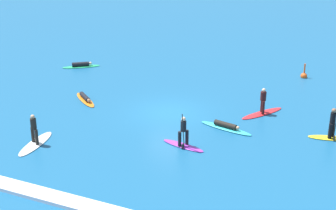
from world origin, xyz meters
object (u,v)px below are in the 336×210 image
(marker_buoy, at_px, (304,75))
(surfer_on_white_board, at_px, (35,137))
(surfer_on_purple_board, at_px, (183,138))
(surfer_on_orange_board, at_px, (85,99))
(surfer_on_yellow_board, at_px, (331,130))
(surfer_on_green_board, at_px, (81,65))
(surfer_on_red_board, at_px, (263,107))
(surfer_on_teal_board, at_px, (226,127))

(marker_buoy, bearing_deg, surfer_on_white_board, -123.96)
(surfer_on_purple_board, bearing_deg, surfer_on_orange_board, 168.35)
(surfer_on_yellow_board, relative_size, surfer_on_white_board, 0.80)
(surfer_on_purple_board, relative_size, surfer_on_orange_board, 0.98)
(surfer_on_purple_board, height_order, marker_buoy, surfer_on_purple_board)
(surfer_on_purple_board, relative_size, surfer_on_white_board, 0.82)
(surfer_on_white_board, bearing_deg, surfer_on_green_board, 16.22)
(surfer_on_orange_board, relative_size, surfer_on_white_board, 0.84)
(surfer_on_red_board, distance_m, surfer_on_white_board, 13.57)
(surfer_on_yellow_board, xyz_separation_m, marker_buoy, (-3.17, 9.64, -0.37))
(surfer_on_green_board, distance_m, surfer_on_white_board, 13.27)
(surfer_on_yellow_board, distance_m, surfer_on_orange_board, 15.45)
(surfer_on_purple_board, bearing_deg, surfer_on_yellow_board, 41.44)
(surfer_on_red_board, xyz_separation_m, surfer_on_white_board, (-10.17, -8.99, -0.05))
(surfer_on_yellow_board, bearing_deg, surfer_on_orange_board, 168.18)
(surfer_on_teal_board, bearing_deg, surfer_on_yellow_board, 23.21)
(surfer_on_purple_board, bearing_deg, surfer_on_white_board, -146.95)
(surfer_on_red_board, relative_size, marker_buoy, 2.56)
(surfer_on_orange_board, height_order, surfer_on_white_board, surfer_on_white_board)
(surfer_on_yellow_board, relative_size, surfer_on_purple_board, 0.97)
(surfer_on_yellow_board, height_order, surfer_on_orange_board, surfer_on_yellow_board)
(surfer_on_yellow_board, xyz_separation_m, surfer_on_orange_board, (-15.43, -0.67, -0.40))
(surfer_on_purple_board, relative_size, marker_buoy, 2.18)
(surfer_on_green_board, height_order, surfer_on_teal_board, surfer_on_teal_board)
(surfer_on_red_board, height_order, surfer_on_orange_board, surfer_on_red_board)
(surfer_on_green_board, distance_m, surfer_on_red_board, 15.52)
(surfer_on_red_board, relative_size, surfer_on_orange_board, 1.15)
(surfer_on_yellow_board, bearing_deg, surfer_on_white_board, -168.04)
(surfer_on_purple_board, bearing_deg, marker_buoy, 85.19)
(surfer_on_green_board, distance_m, surfer_on_purple_board, 15.49)
(surfer_on_yellow_board, height_order, surfer_on_teal_board, surfer_on_yellow_board)
(surfer_on_yellow_board, xyz_separation_m, surfer_on_white_board, (-14.48, -7.15, -0.12))
(surfer_on_yellow_board, distance_m, marker_buoy, 10.16)
(surfer_on_green_board, relative_size, surfer_on_red_board, 0.90)
(surfer_on_green_board, height_order, surfer_on_yellow_board, surfer_on_yellow_board)
(surfer_on_purple_board, distance_m, surfer_on_red_board, 6.61)
(surfer_on_purple_board, height_order, surfer_on_red_board, surfer_on_purple_board)
(surfer_on_green_board, xyz_separation_m, surfer_on_red_board, (15.16, -3.30, 0.32))
(surfer_on_purple_board, bearing_deg, surfer_on_red_board, 76.19)
(marker_buoy, bearing_deg, surfer_on_teal_board, -102.99)
(surfer_on_white_board, bearing_deg, surfer_on_yellow_board, -69.60)
(surfer_on_red_board, bearing_deg, marker_buoy, -155.44)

